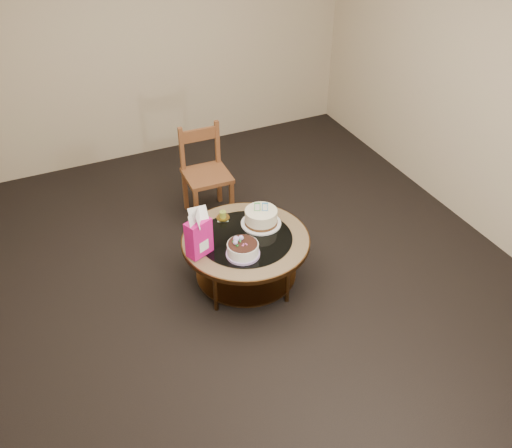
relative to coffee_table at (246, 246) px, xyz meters
name	(u,v)px	position (x,y,z in m)	size (l,w,h in m)	color
ground	(246,281)	(0.00, 0.00, -0.38)	(5.00, 5.00, 0.00)	black
room_walls	(244,111)	(0.00, 0.00, 1.16)	(4.52, 5.02, 2.61)	#BDA88F
coffee_table	(246,246)	(0.00, 0.00, 0.00)	(1.02, 1.02, 0.46)	brown
decorated_cake	(243,250)	(-0.11, -0.18, 0.13)	(0.26, 0.26, 0.15)	#B494D2
cream_cake	(261,217)	(0.19, 0.12, 0.14)	(0.33, 0.33, 0.21)	white
gift_bag	(199,233)	(-0.39, -0.03, 0.27)	(0.22, 0.19, 0.39)	#EC1691
pillar_candle	(223,216)	(-0.07, 0.31, 0.11)	(0.12, 0.12, 0.08)	#C9B952
dining_chair	(206,173)	(0.07, 1.08, 0.07)	(0.42, 0.42, 0.88)	brown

